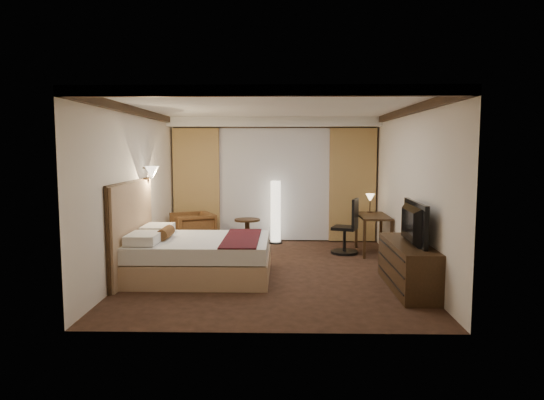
{
  "coord_description": "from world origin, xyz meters",
  "views": [
    {
      "loc": [
        0.18,
        -7.92,
        2.02
      ],
      "look_at": [
        0.0,
        0.4,
        1.15
      ],
      "focal_mm": 32.0,
      "sensor_mm": 36.0,
      "label": 1
    }
  ],
  "objects_px": {
    "floor_lamp": "(276,212)",
    "desk": "(373,234)",
    "office_chair": "(345,226)",
    "bed": "(201,257)",
    "television": "(407,219)",
    "dresser": "(408,266)",
    "side_table": "(247,233)",
    "armchair": "(193,229)"
  },
  "relations": [
    {
      "from": "floor_lamp",
      "to": "dresser",
      "type": "bearing_deg",
      "value": -59.93
    },
    {
      "from": "floor_lamp",
      "to": "side_table",
      "type": "bearing_deg",
      "value": -145.92
    },
    {
      "from": "floor_lamp",
      "to": "desk",
      "type": "bearing_deg",
      "value": -26.48
    },
    {
      "from": "side_table",
      "to": "desk",
      "type": "distance_m",
      "value": 2.56
    },
    {
      "from": "dresser",
      "to": "television",
      "type": "bearing_deg",
      "value": 180.0
    },
    {
      "from": "dresser",
      "to": "armchair",
      "type": "bearing_deg",
      "value": 142.11
    },
    {
      "from": "bed",
      "to": "desk",
      "type": "distance_m",
      "value": 3.57
    },
    {
      "from": "side_table",
      "to": "floor_lamp",
      "type": "relative_size",
      "value": 0.43
    },
    {
      "from": "floor_lamp",
      "to": "dresser",
      "type": "distance_m",
      "value": 3.94
    },
    {
      "from": "armchair",
      "to": "floor_lamp",
      "type": "bearing_deg",
      "value": 81.86
    },
    {
      "from": "floor_lamp",
      "to": "dresser",
      "type": "height_order",
      "value": "floor_lamp"
    },
    {
      "from": "armchair",
      "to": "floor_lamp",
      "type": "height_order",
      "value": "floor_lamp"
    },
    {
      "from": "floor_lamp",
      "to": "bed",
      "type": "bearing_deg",
      "value": -112.23
    },
    {
      "from": "armchair",
      "to": "desk",
      "type": "bearing_deg",
      "value": 57.49
    },
    {
      "from": "armchair",
      "to": "floor_lamp",
      "type": "xyz_separation_m",
      "value": [
        1.69,
        0.55,
        0.28
      ]
    },
    {
      "from": "bed",
      "to": "armchair",
      "type": "distance_m",
      "value": 2.31
    },
    {
      "from": "desk",
      "to": "television",
      "type": "xyz_separation_m",
      "value": [
        0.02,
        -2.44,
        0.65
      ]
    },
    {
      "from": "side_table",
      "to": "office_chair",
      "type": "distance_m",
      "value": 2.05
    },
    {
      "from": "dresser",
      "to": "floor_lamp",
      "type": "bearing_deg",
      "value": 120.07
    },
    {
      "from": "dresser",
      "to": "desk",
      "type": "bearing_deg",
      "value": 91.17
    },
    {
      "from": "side_table",
      "to": "office_chair",
      "type": "xyz_separation_m",
      "value": [
        1.94,
        -0.61,
        0.25
      ]
    },
    {
      "from": "dresser",
      "to": "television",
      "type": "relative_size",
      "value": 1.48
    },
    {
      "from": "floor_lamp",
      "to": "desk",
      "type": "relative_size",
      "value": 1.25
    },
    {
      "from": "dresser",
      "to": "television",
      "type": "xyz_separation_m",
      "value": [
        -0.03,
        0.0,
        0.68
      ]
    },
    {
      "from": "bed",
      "to": "television",
      "type": "height_order",
      "value": "television"
    },
    {
      "from": "side_table",
      "to": "office_chair",
      "type": "height_order",
      "value": "office_chair"
    },
    {
      "from": "bed",
      "to": "floor_lamp",
      "type": "bearing_deg",
      "value": 67.77
    },
    {
      "from": "television",
      "to": "desk",
      "type": "bearing_deg",
      "value": 1.56
    },
    {
      "from": "desk",
      "to": "side_table",
      "type": "bearing_deg",
      "value": 167.32
    },
    {
      "from": "office_chair",
      "to": "desk",
      "type": "bearing_deg",
      "value": 25.64
    },
    {
      "from": "desk",
      "to": "television",
      "type": "distance_m",
      "value": 2.53
    },
    {
      "from": "bed",
      "to": "television",
      "type": "bearing_deg",
      "value": -11.13
    },
    {
      "from": "armchair",
      "to": "side_table",
      "type": "bearing_deg",
      "value": 71.87
    },
    {
      "from": "armchair",
      "to": "side_table",
      "type": "xyz_separation_m",
      "value": [
        1.11,
        0.16,
        -0.11
      ]
    },
    {
      "from": "bed",
      "to": "floor_lamp",
      "type": "relative_size",
      "value": 1.59
    },
    {
      "from": "floor_lamp",
      "to": "television",
      "type": "height_order",
      "value": "floor_lamp"
    },
    {
      "from": "desk",
      "to": "dresser",
      "type": "distance_m",
      "value": 2.44
    },
    {
      "from": "dresser",
      "to": "bed",
      "type": "bearing_deg",
      "value": 168.97
    },
    {
      "from": "floor_lamp",
      "to": "office_chair",
      "type": "xyz_separation_m",
      "value": [
        1.36,
        -1.01,
        -0.14
      ]
    },
    {
      "from": "armchair",
      "to": "desk",
      "type": "xyz_separation_m",
      "value": [
        3.61,
        -0.41,
        -0.03
      ]
    },
    {
      "from": "bed",
      "to": "side_table",
      "type": "xyz_separation_m",
      "value": [
        0.56,
        2.4,
        -0.02
      ]
    },
    {
      "from": "side_table",
      "to": "television",
      "type": "distance_m",
      "value": 3.99
    }
  ]
}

